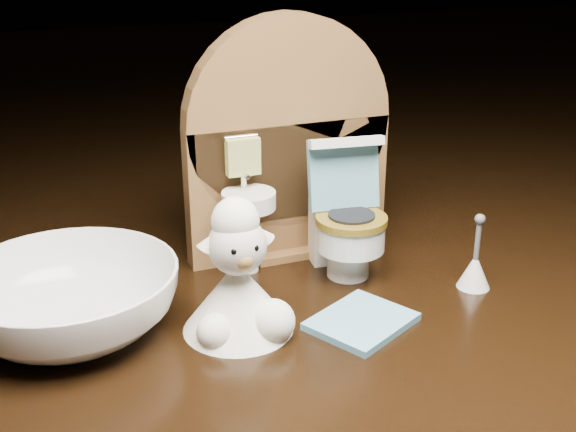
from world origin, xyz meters
name	(u,v)px	position (x,y,z in m)	size (l,w,h in m)	color
backdrop_panel	(287,154)	(0.00, 0.06, 0.07)	(0.13, 0.05, 0.15)	brown
toy_toilet	(345,223)	(0.02, 0.03, 0.03)	(0.05, 0.06, 0.08)	white
bath_mat	(361,322)	(0.00, -0.04, 0.00)	(0.05, 0.04, 0.00)	#5E9EB9
toilet_brush	(475,268)	(0.08, -0.02, 0.01)	(0.02, 0.02, 0.05)	white
plush_lamb	(239,286)	(-0.06, -0.02, 0.03)	(0.06, 0.06, 0.08)	white
ceramic_bowl	(69,301)	(-0.14, 0.01, 0.02)	(0.11, 0.11, 0.04)	white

